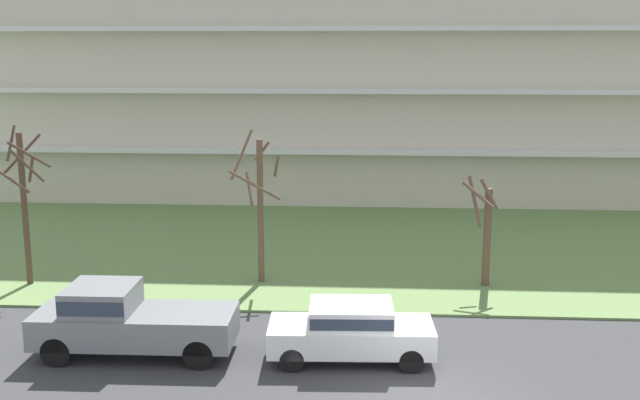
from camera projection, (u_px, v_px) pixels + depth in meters
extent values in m
cube|color=#66844C|center=(404.00, 248.00, 31.74)|extent=(80.00, 16.00, 0.08)
cube|color=beige|center=(396.00, 31.00, 44.28)|extent=(46.20, 13.32, 18.23)
cube|color=silver|center=(399.00, 152.00, 38.53)|extent=(44.35, 0.90, 0.24)
cube|color=silver|center=(400.00, 91.00, 37.93)|extent=(44.35, 0.90, 0.24)
cube|color=silver|center=(401.00, 28.00, 37.32)|extent=(44.35, 0.90, 0.24)
cylinder|color=#4C3828|center=(25.00, 211.00, 26.44)|extent=(0.21, 0.21, 5.41)
cylinder|color=#4C3828|center=(13.00, 181.00, 25.69)|extent=(1.15, 0.22, 0.80)
cylinder|color=#4C3828|center=(21.00, 155.00, 26.68)|extent=(1.31, 0.62, 1.44)
cylinder|color=#4C3828|center=(11.00, 143.00, 26.01)|extent=(0.13, 0.71, 1.17)
cylinder|color=#4C3828|center=(29.00, 155.00, 25.56)|extent=(1.03, 1.16, 1.04)
cylinder|color=#4C3828|center=(27.00, 166.00, 25.75)|extent=(0.83, 0.88, 1.22)
cylinder|color=#4C3828|center=(31.00, 169.00, 26.34)|extent=(0.53, 0.61, 1.02)
cylinder|color=brown|center=(260.00, 213.00, 26.74)|extent=(0.22, 0.22, 5.15)
cylinder|color=brown|center=(255.00, 185.00, 25.68)|extent=(1.77, 0.21, 0.99)
cylinder|color=brown|center=(276.00, 166.00, 26.51)|extent=(0.37, 1.21, 0.91)
cylinder|color=brown|center=(249.00, 189.00, 26.45)|extent=(0.41, 0.81, 1.10)
cylinder|color=brown|center=(241.00, 154.00, 26.63)|extent=(0.63, 1.45, 1.60)
cylinder|color=brown|center=(262.00, 151.00, 26.55)|extent=(0.60, 0.24, 0.73)
cylinder|color=brown|center=(487.00, 239.00, 26.45)|extent=(0.27, 0.27, 3.51)
cylinder|color=brown|center=(478.00, 195.00, 25.70)|extent=(1.04, 0.98, 0.81)
cylinder|color=brown|center=(489.00, 194.00, 25.86)|extent=(0.68, 0.24, 1.05)
cylinder|color=brown|center=(475.00, 201.00, 26.07)|extent=(0.42, 1.12, 1.60)
cube|color=white|center=(351.00, 336.00, 20.49)|extent=(4.47, 1.99, 0.70)
cube|color=white|center=(351.00, 314.00, 20.37)|extent=(2.27, 1.75, 0.55)
cube|color=#2D3847|center=(351.00, 314.00, 20.37)|extent=(2.23, 1.78, 0.30)
cylinder|color=black|center=(292.00, 360.00, 19.82)|extent=(0.65, 0.25, 0.64)
cylinder|color=black|center=(295.00, 337.00, 21.37)|extent=(0.65, 0.25, 0.64)
cylinder|color=black|center=(411.00, 361.00, 19.76)|extent=(0.65, 0.25, 0.64)
cylinder|color=black|center=(406.00, 338.00, 21.30)|extent=(0.65, 0.25, 0.64)
cube|color=slate|center=(136.00, 326.00, 20.83)|extent=(5.42, 2.07, 0.85)
cube|color=slate|center=(102.00, 298.00, 20.72)|extent=(1.82, 1.86, 0.70)
cube|color=#2D3847|center=(102.00, 298.00, 20.72)|extent=(1.79, 1.90, 0.38)
cylinder|color=black|center=(56.00, 352.00, 20.13)|extent=(0.80, 0.23, 0.80)
cylinder|color=black|center=(80.00, 327.00, 21.88)|extent=(0.80, 0.23, 0.80)
cylinder|color=black|center=(198.00, 355.00, 19.94)|extent=(0.80, 0.23, 0.80)
cylinder|color=black|center=(211.00, 330.00, 21.69)|extent=(0.80, 0.23, 0.80)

